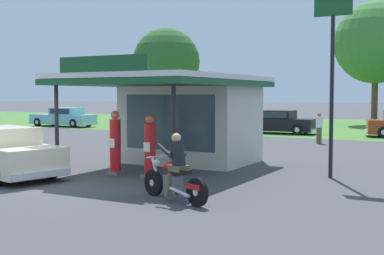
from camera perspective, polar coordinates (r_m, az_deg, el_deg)
name	(u,v)px	position (r m, az deg, el deg)	size (l,w,h in m)	color
ground_plane	(65,186)	(14.43, -13.90, -6.27)	(300.00, 300.00, 0.00)	#424247
grass_verge_strip	(334,126)	(41.63, 15.40, 0.13)	(120.00, 24.00, 0.01)	#477A33
service_station_kiosk	(186,113)	(18.39, -0.68, 1.59)	(5.04, 6.93, 3.53)	beige
gas_pump_nearside	(115,145)	(16.07, -8.48, -1.96)	(0.44, 0.44, 1.97)	slate
gas_pump_offside	(150,149)	(15.33, -4.66, -2.40)	(0.44, 0.44, 1.86)	slate
motorcycle_with_rider	(175,173)	(11.92, -1.88, -5.06)	(2.15, 0.99, 1.58)	black
parked_car_back_row_left	(276,123)	(33.36, 9.24, 0.52)	(5.35, 1.98, 1.47)	black
parked_car_back_row_right	(151,119)	(36.99, -4.60, 0.89)	(5.66, 2.23, 1.51)	#7AC6D1
parked_car_back_row_far_right	(64,118)	(41.19, -14.01, 1.05)	(5.55, 1.93, 1.46)	#7AC6D1
bystander_chatting_near_pumps	(166,121)	(31.74, -2.94, 0.76)	(0.34, 0.34, 1.65)	black
bystander_standing_back_lot	(319,127)	(26.85, 13.87, 0.04)	(0.34, 0.34, 1.57)	brown
bystander_leaning_by_kiosk	(215,132)	(22.64, 2.54, -0.49)	(0.34, 0.34, 1.56)	#2D3351
bystander_strolling_foreground	(161,126)	(26.82, -3.47, 0.14)	(0.34, 0.34, 1.56)	brown
tree_oak_far_right	(167,63)	(48.06, -2.81, 7.15)	(6.22, 6.22, 8.63)	brown
tree_oak_distant_spare	(376,43)	(44.93, 19.65, 8.83)	(6.69, 6.69, 10.05)	brown
roadside_pole_sign	(332,53)	(15.75, 15.26, 7.92)	(1.10, 0.12, 5.45)	black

